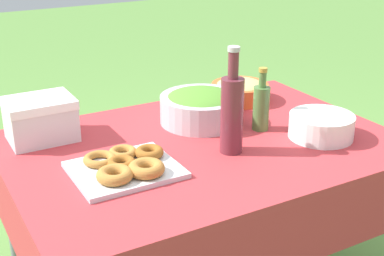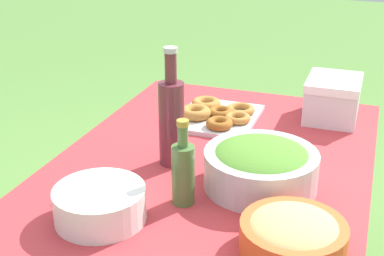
% 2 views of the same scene
% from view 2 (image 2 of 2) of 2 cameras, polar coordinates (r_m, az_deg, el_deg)
% --- Properties ---
extents(picnic_table, '(1.32, 0.92, 0.69)m').
position_cam_2_polar(picnic_table, '(1.65, 2.05, -6.44)').
color(picnic_table, '#B73338').
rests_on(picnic_table, ground_plane).
extents(salad_bowl, '(0.31, 0.31, 0.12)m').
position_cam_2_polar(salad_bowl, '(1.46, 7.35, -3.95)').
color(salad_bowl, silver).
rests_on(salad_bowl, picnic_table).
extents(pasta_bowl, '(0.24, 0.24, 0.09)m').
position_cam_2_polar(pasta_bowl, '(1.23, 10.74, -11.07)').
color(pasta_bowl, '#E05B28').
rests_on(pasta_bowl, picnic_table).
extents(donut_platter, '(0.32, 0.27, 0.05)m').
position_cam_2_polar(donut_platter, '(1.90, 2.64, 1.45)').
color(donut_platter, silver).
rests_on(donut_platter, picnic_table).
extents(plate_stack, '(0.23, 0.23, 0.08)m').
position_cam_2_polar(plate_stack, '(1.34, -9.79, -8.02)').
color(plate_stack, white).
rests_on(plate_stack, picnic_table).
extents(olive_oil_bottle, '(0.06, 0.06, 0.23)m').
position_cam_2_polar(olive_oil_bottle, '(1.36, -0.99, -4.65)').
color(olive_oil_bottle, '#4C7238').
rests_on(olive_oil_bottle, picnic_table).
extents(wine_bottle, '(0.08, 0.08, 0.35)m').
position_cam_2_polar(wine_bottle, '(1.55, -2.19, 0.90)').
color(wine_bottle, maroon).
rests_on(wine_bottle, picnic_table).
extents(cooler_box, '(0.23, 0.18, 0.15)m').
position_cam_2_polar(cooler_box, '(1.96, 14.78, 3.06)').
color(cooler_box, silver).
rests_on(cooler_box, picnic_table).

